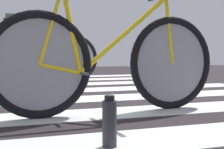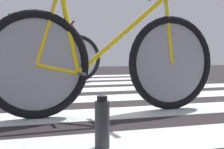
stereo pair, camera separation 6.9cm
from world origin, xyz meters
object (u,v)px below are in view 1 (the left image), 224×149
(bicycle_3_of_3, at_px, (38,57))
(cyclist_3_of_3, at_px, (16,40))
(bicycle_1_of_3, at_px, (111,60))
(water_bottle, at_px, (110,123))

(bicycle_3_of_3, xyz_separation_m, cyclist_3_of_3, (-0.31, 0.03, 0.25))
(bicycle_1_of_3, xyz_separation_m, bicycle_3_of_3, (-0.23, 2.63, 0.00))
(bicycle_3_of_3, bearing_deg, cyclist_3_of_3, -180.00)
(bicycle_1_of_3, distance_m, cyclist_3_of_3, 2.73)
(water_bottle, bearing_deg, bicycle_3_of_3, 89.16)
(bicycle_1_of_3, relative_size, bicycle_3_of_3, 1.00)
(bicycle_1_of_3, bearing_deg, bicycle_3_of_3, 91.20)
(cyclist_3_of_3, distance_m, water_bottle, 3.52)
(bicycle_3_of_3, distance_m, water_bottle, 3.45)
(bicycle_1_of_3, height_order, cyclist_3_of_3, cyclist_3_of_3)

